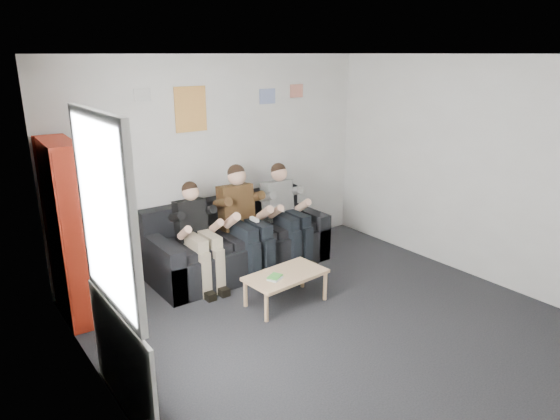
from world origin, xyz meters
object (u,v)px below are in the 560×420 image
(sofa, at_px, (237,245))
(person_left, at_px, (199,236))
(person_middle, at_px, (246,222))
(coffee_table, at_px, (286,277))
(bookshelf, at_px, (69,232))
(person_right, at_px, (287,214))

(sofa, xyz_separation_m, person_left, (-0.65, -0.20, 0.33))
(sofa, bearing_deg, person_middle, -90.00)
(coffee_table, xyz_separation_m, person_left, (-0.56, 0.96, 0.33))
(sofa, bearing_deg, bookshelf, -178.94)
(person_left, relative_size, person_middle, 0.91)
(bookshelf, xyz_separation_m, person_left, (1.39, -0.16, -0.30))
(person_left, bearing_deg, sofa, 20.12)
(person_right, bearing_deg, coffee_table, -126.28)
(bookshelf, bearing_deg, person_right, -0.38)
(person_middle, xyz_separation_m, person_right, (0.65, 0.00, -0.02))
(coffee_table, relative_size, person_left, 0.71)
(sofa, relative_size, person_left, 1.82)
(person_left, bearing_deg, coffee_table, -56.64)
(sofa, xyz_separation_m, coffee_table, (-0.08, -1.16, -0.00))
(bookshelf, height_order, person_right, bookshelf)
(coffee_table, xyz_separation_m, person_right, (0.73, 0.95, 0.35))
(person_left, height_order, person_right, person_right)
(bookshelf, distance_m, person_right, 2.70)
(person_middle, distance_m, person_right, 0.65)
(bookshelf, distance_m, person_left, 1.43)
(person_middle, bearing_deg, person_left, -175.64)
(coffee_table, bearing_deg, person_middle, 84.99)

